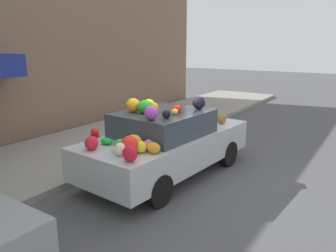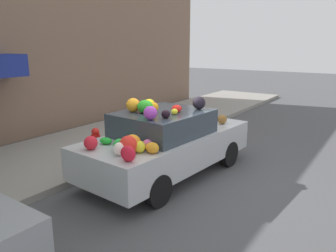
{
  "view_description": "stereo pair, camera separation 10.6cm",
  "coord_description": "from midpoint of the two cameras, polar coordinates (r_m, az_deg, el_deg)",
  "views": [
    {
      "loc": [
        -5.43,
        -3.69,
        2.66
      ],
      "look_at": [
        0.0,
        -0.08,
        1.05
      ],
      "focal_mm": 35.0,
      "sensor_mm": 36.0,
      "label": 1
    },
    {
      "loc": [
        -5.37,
        -3.77,
        2.66
      ],
      "look_at": [
        0.0,
        -0.08,
        1.05
      ],
      "focal_mm": 35.0,
      "sensor_mm": 36.0,
      "label": 2
    }
  ],
  "objects": [
    {
      "name": "art_car",
      "position": [
        6.75,
        -0.73,
        -2.72
      ],
      "size": [
        4.09,
        1.96,
        1.65
      ],
      "rotation": [
        0.0,
        0.0,
        -0.07
      ],
      "color": "#B7BABF",
      "rests_on": "ground"
    },
    {
      "name": "fire_hydrant",
      "position": [
        7.7,
        -12.93,
        -2.94
      ],
      "size": [
        0.2,
        0.2,
        0.7
      ],
      "color": "red",
      "rests_on": "sidewalk_curb"
    },
    {
      "name": "building_facade",
      "position": [
        10.15,
        -25.59,
        13.26
      ],
      "size": [
        18.0,
        1.2,
        5.63
      ],
      "color": "#846651",
      "rests_on": "ground"
    },
    {
      "name": "ground_plane",
      "position": [
        7.08,
        -0.97,
        -8.19
      ],
      "size": [
        60.0,
        60.0,
        0.0
      ],
      "primitive_type": "plane",
      "color": "#4C4C4F"
    },
    {
      "name": "sidewalk_curb",
      "position": [
        8.79,
        -15.66,
        -3.83
      ],
      "size": [
        24.0,
        3.2,
        0.14
      ],
      "color": "gray",
      "rests_on": "ground"
    }
  ]
}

